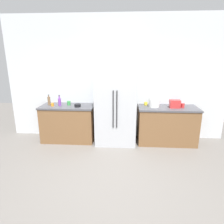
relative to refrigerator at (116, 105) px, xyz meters
The scene contains 14 objects.
ground_plane 1.82m from the refrigerator, 91.05° to the right, with size 10.96×10.96×0.00m, color slate.
kitchen_back_panel 0.72m from the refrigerator, 93.87° to the left, with size 5.48×0.10×3.02m, color silver.
counter_left 1.28m from the refrigerator, behind, with size 1.29×0.66×0.89m.
counter_right 1.32m from the refrigerator, ahead, with size 1.39×0.66×0.89m.
refrigerator is the anchor object (origin of this frame).
toaster 1.37m from the refrigerator, ahead, with size 0.24×0.16×0.19m, color red.
rice_cooker 0.91m from the refrigerator, ahead, with size 0.26×0.26×0.30m.
bottle_a 1.36m from the refrigerator, behind, with size 0.07×0.07×0.26m.
bottle_b 1.65m from the refrigerator, behind, with size 0.07×0.07×0.26m.
cup_a 0.76m from the refrigerator, 17.45° to the left, with size 0.08×0.08×0.07m, color yellow.
cup_b 1.55m from the refrigerator, ahead, with size 0.08×0.08×0.10m, color red.
cup_c 1.16m from the refrigerator, behind, with size 0.08×0.08×0.10m, color green.
cup_d 1.52m from the refrigerator, behind, with size 0.07×0.07×0.08m, color orange.
bowl_a 0.91m from the refrigerator, behind, with size 0.15×0.15×0.07m, color black.
Camera 1 is at (0.24, -2.88, 2.03)m, focal length 31.14 mm.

